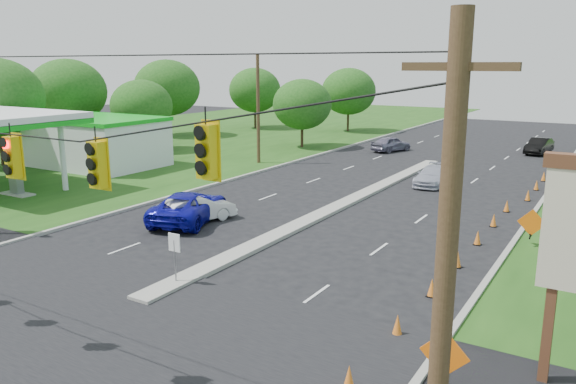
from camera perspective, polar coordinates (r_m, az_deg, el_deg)
The scene contains 33 objects.
ground at distance 18.61m, azimuth -24.23°, elevation -14.62°, with size 160.00×160.00×0.00m, color black.
grass_left at distance 53.38m, azimuth -25.13°, elevation 2.75°, with size 40.00×160.00×0.06m, color #1E4714.
cross_street at distance 18.61m, azimuth -24.23°, elevation -14.62°, with size 160.00×14.00×0.02m, color black.
curb_left at distance 46.58m, azimuth -0.54°, elevation 2.67°, with size 0.25×110.00×0.16m, color gray.
curb_right at distance 40.01m, azimuth 24.86°, elevation -0.23°, with size 0.25×110.00×0.16m, color gray.
median at distance 34.10m, azimuth 5.92°, elevation -1.19°, with size 1.00×34.00×0.18m, color gray.
median_sign at distance 21.63m, azimuth -11.45°, elevation -5.66°, with size 0.55×0.06×2.05m.
utility_pole_far_left at distance 47.30m, azimuth -3.05°, elevation 8.30°, with size 0.28×0.28×9.00m, color #422D1C.
gas_station at distance 48.03m, azimuth -20.92°, elevation 5.24°, with size 18.40×19.70×5.20m.
cone_0 at distance 15.30m, azimuth 6.22°, elevation -18.23°, with size 0.32×0.32×0.70m, color orange.
cone_1 at distance 18.17m, azimuth 11.05°, elevation -13.11°, with size 0.32×0.32×0.70m, color orange.
cone_2 at distance 21.23m, azimuth 14.41°, elevation -9.37°, with size 0.32×0.32×0.70m, color orange.
cone_3 at distance 24.40m, azimuth 16.85°, elevation -6.57°, with size 0.32×0.32×0.70m, color orange.
cone_4 at distance 27.66m, azimuth 18.71°, elevation -4.41°, with size 0.32×0.32×0.70m, color orange.
cone_5 at distance 30.96m, azimuth 20.17°, elevation -2.71°, with size 0.32×0.32×0.70m, color orange.
cone_6 at distance 34.31m, azimuth 21.34°, elevation -1.33°, with size 0.32×0.32×0.70m, color orange.
cone_7 at distance 37.60m, azimuth 23.20°, elevation -0.31°, with size 0.32×0.32×0.70m, color orange.
cone_8 at distance 41.00m, azimuth 23.93°, elevation 0.65°, with size 0.32×0.32×0.70m, color orange.
cone_9 at distance 44.42m, azimuth 24.54°, elevation 1.46°, with size 0.32×0.32×0.70m, color orange.
work_sign_0 at distance 15.15m, azimuth 15.59°, elevation -15.78°, with size 1.27×0.58×1.37m.
work_sign_1 at distance 28.07m, azimuth 23.52°, elevation -2.98°, with size 1.27×0.58×1.37m.
work_sign_2 at distance 41.70m, azimuth 26.29°, elevation 1.65°, with size 1.27×0.58×1.37m.
tree_2 at distance 56.03m, azimuth -14.67°, elevation 8.45°, with size 5.88×5.88×6.86m.
tree_3 at distance 67.28m, azimuth -12.18°, elevation 10.30°, with size 7.56×7.56×8.82m.
tree_4 at distance 74.14m, azimuth -3.39°, elevation 10.29°, with size 6.72×6.72×7.84m.
tree_5 at distance 56.57m, azimuth 1.45°, elevation 8.89°, with size 5.88×5.88×6.86m.
tree_6 at distance 70.75m, azimuth 6.18°, elevation 10.12°, with size 6.72×6.72×7.84m.
tree_14 at distance 60.70m, azimuth -21.46°, elevation 9.47°, with size 7.56×7.56×8.82m.
white_sedan at distance 30.30m, azimuth -9.36°, elevation -1.69°, with size 1.52×4.35×1.43m, color silver.
blue_pickup at distance 30.44m, azimuth -10.03°, elevation -1.46°, with size 2.69×5.84×1.62m, color #0D0D98.
silver_car_far at distance 40.30m, azimuth 14.46°, elevation 1.61°, with size 1.85×4.54×1.32m, color #AAADBD.
silver_car_oncoming at distance 55.27m, azimuth 10.41°, elevation 4.85°, with size 1.76×4.39×1.49m, color slate.
dark_car_receding at distance 57.81m, azimuth 24.15°, elevation 4.29°, with size 1.58×4.53×1.49m, color black.
Camera 1 is at (14.08, -8.95, 8.23)m, focal length 35.00 mm.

